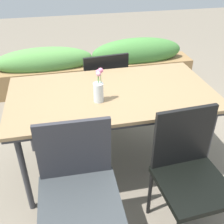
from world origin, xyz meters
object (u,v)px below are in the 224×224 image
at_px(flower_vase, 99,90).
at_px(planter_box, 94,67).
at_px(chair_far_side, 103,83).
at_px(dining_table, 112,98).
at_px(chair_near_right, 189,169).
at_px(chair_near_left, 78,186).

xyz_separation_m(flower_vase, planter_box, (0.22, 1.76, -0.57)).
bearing_deg(planter_box, flower_vase, -97.21).
distance_m(chair_far_side, flower_vase, 0.94).
distance_m(dining_table, planter_box, 1.69).
relative_size(chair_near_right, flower_vase, 3.47).
height_order(chair_far_side, flower_vase, flower_vase).
bearing_deg(dining_table, chair_near_right, -62.83).
bearing_deg(planter_box, dining_table, -93.25).
xyz_separation_m(chair_near_left, chair_near_right, (0.74, -0.00, -0.01)).
relative_size(dining_table, chair_far_side, 1.91).
xyz_separation_m(dining_table, planter_box, (0.09, 1.64, -0.42)).
bearing_deg(chair_far_side, chair_near_right, -83.37).
height_order(chair_near_left, chair_near_right, chair_near_right).
bearing_deg(dining_table, chair_near_left, -117.40).
height_order(chair_near_right, planter_box, chair_near_right).
height_order(chair_far_side, planter_box, chair_far_side).
bearing_deg(chair_near_left, chair_far_side, -105.19).
distance_m(chair_far_side, chair_near_left, 1.51).
bearing_deg(flower_vase, planter_box, 82.79).
relative_size(chair_far_side, flower_vase, 3.24).
bearing_deg(chair_near_left, chair_near_right, -178.84).
bearing_deg(flower_vase, dining_table, 43.18).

